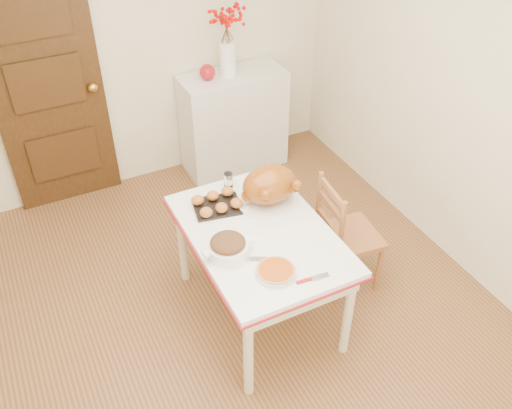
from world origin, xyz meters
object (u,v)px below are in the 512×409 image
sideboard (234,121)px  pumpkin_pie (276,271)px  chair_oak (349,234)px  turkey_platter (270,186)px  kitchen_table (259,274)px

sideboard → pumpkin_pie: (-0.71, -2.12, 0.30)m
chair_oak → pumpkin_pie: size_ratio=3.86×
sideboard → turkey_platter: turkey_platter is taller
chair_oak → turkey_platter: (-0.51, 0.23, 0.42)m
sideboard → kitchen_table: size_ratio=0.75×
sideboard → kitchen_table: (-0.62, -1.76, -0.09)m
kitchen_table → chair_oak: 0.71m
sideboard → turkey_platter: 1.64m
turkey_platter → pumpkin_pie: size_ratio=1.84×
sideboard → pumpkin_pie: bearing=-108.4°
kitchen_table → pumpkin_pie: (-0.08, -0.37, 0.39)m
sideboard → pumpkin_pie: sideboard is taller
chair_oak → sideboard: bearing=8.8°
turkey_platter → pumpkin_pie: (-0.27, -0.60, -0.11)m
sideboard → kitchen_table: bearing=-109.6°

